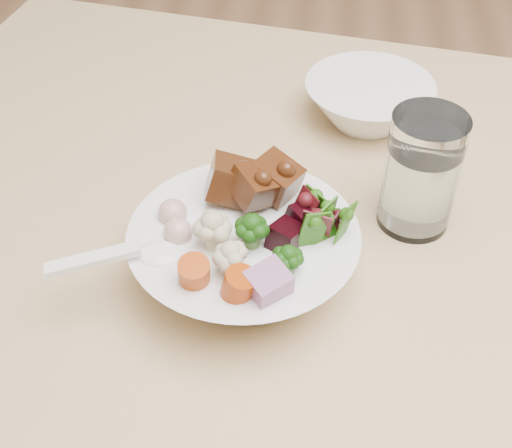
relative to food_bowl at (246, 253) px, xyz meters
name	(u,v)px	position (x,y,z in m)	size (l,w,h in m)	color
food_bowl	(246,253)	(0.00, 0.00, 0.00)	(0.23, 0.23, 0.12)	white
soup_spoon	(142,256)	(-0.09, -0.04, 0.03)	(0.13, 0.06, 0.03)	white
water_glass	(420,176)	(0.17, 0.11, 0.02)	(0.08, 0.08, 0.14)	white
side_bowl	(368,102)	(0.12, 0.30, -0.01)	(0.17, 0.17, 0.06)	white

